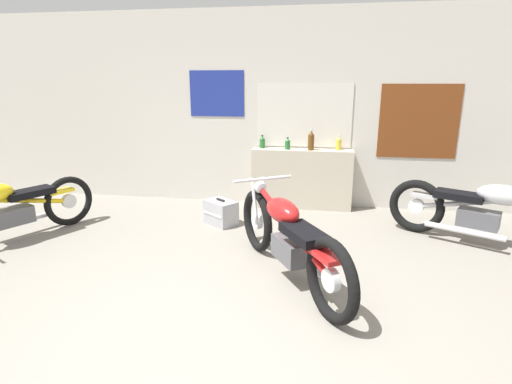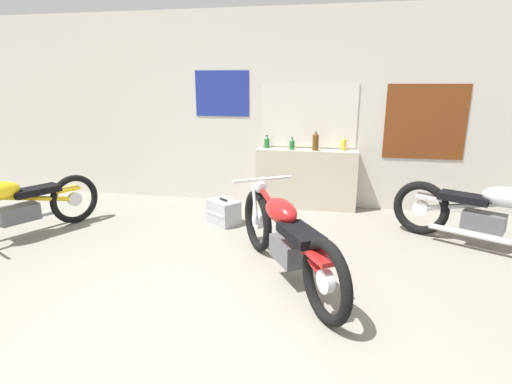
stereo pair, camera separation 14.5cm
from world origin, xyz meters
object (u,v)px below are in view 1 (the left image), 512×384
object	(u,v)px
motorcycle_yellow	(4,210)
motorcycle_red	(288,237)
bottle_leftmost	(262,142)
bottle_left_center	(288,144)
hard_case_silver	(221,212)
bottle_center	(311,141)
bottle_right_center	(339,143)
motorcycle_silver	(487,212)

from	to	relation	value
motorcycle_yellow	motorcycle_red	distance (m)	3.27
bottle_leftmost	bottle_left_center	world-z (taller)	bottle_leftmost
bottle_left_center	hard_case_silver	size ratio (longest dim) A/B	0.35
bottle_left_center	bottle_center	bearing A→B (deg)	-2.70
bottle_left_center	motorcycle_yellow	distance (m)	3.63
motorcycle_yellow	motorcycle_red	world-z (taller)	motorcycle_red
bottle_leftmost	bottle_left_center	bearing A→B (deg)	-8.47
bottle_right_center	motorcycle_yellow	distance (m)	4.28
bottle_leftmost	bottle_center	xyz separation A→B (m)	(0.71, -0.07, 0.05)
bottle_leftmost	hard_case_silver	size ratio (longest dim) A/B	0.38
bottle_center	bottle_right_center	distance (m)	0.39
bottle_right_center	motorcycle_yellow	bearing A→B (deg)	-152.69
bottle_right_center	motorcycle_silver	distance (m)	2.06
bottle_left_center	motorcycle_red	distance (m)	2.32
bottle_left_center	hard_case_silver	distance (m)	1.42
bottle_right_center	hard_case_silver	distance (m)	1.94
motorcycle_yellow	motorcycle_red	size ratio (longest dim) A/B	1.06
bottle_right_center	motorcycle_yellow	xyz separation A→B (m)	(-3.77, -1.95, -0.55)
bottle_leftmost	motorcycle_red	world-z (taller)	bottle_leftmost
motorcycle_yellow	motorcycle_silver	bearing A→B (deg)	8.10
motorcycle_silver	hard_case_silver	size ratio (longest dim) A/B	3.98
bottle_left_center	motorcycle_red	bearing A→B (deg)	-84.86
bottle_left_center	motorcycle_yellow	bearing A→B (deg)	-148.12
bottle_center	motorcycle_yellow	xyz separation A→B (m)	(-3.38, -1.88, -0.59)
motorcycle_yellow	bottle_left_center	bearing A→B (deg)	31.88
motorcycle_red	motorcycle_silver	bearing A→B (deg)	27.82
bottle_center	bottle_left_center	bearing A→B (deg)	177.30
motorcycle_yellow	motorcycle_silver	distance (m)	5.42
bottle_center	hard_case_silver	xyz separation A→B (m)	(-1.11, -0.87, -0.84)
bottle_left_center	bottle_center	distance (m)	0.34
motorcycle_yellow	motorcycle_silver	world-z (taller)	motorcycle_silver
bottle_right_center	bottle_leftmost	bearing A→B (deg)	179.67
bottle_center	motorcycle_yellow	bearing A→B (deg)	-150.92
bottle_leftmost	hard_case_silver	distance (m)	1.29
bottle_leftmost	motorcycle_silver	world-z (taller)	bottle_leftmost
bottle_leftmost	bottle_right_center	size ratio (longest dim) A/B	0.90
bottle_center	motorcycle_silver	size ratio (longest dim) A/B	0.15
motorcycle_yellow	hard_case_silver	size ratio (longest dim) A/B	4.01
bottle_leftmost	bottle_right_center	distance (m)	1.09
motorcycle_red	motorcycle_yellow	bearing A→B (deg)	173.82
bottle_right_center	motorcycle_silver	world-z (taller)	bottle_right_center
bottle_leftmost	bottle_center	bearing A→B (deg)	-5.77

